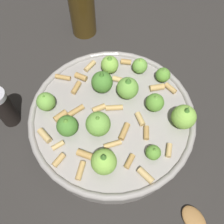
% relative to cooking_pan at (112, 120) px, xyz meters
% --- Properties ---
extents(ground_plane, '(2.40, 2.40, 0.00)m').
position_rel_cooking_pan_xyz_m(ground_plane, '(-0.00, 0.00, -0.04)').
color(ground_plane, '#2D2B28').
extents(cooking_pan, '(0.32, 0.32, 0.12)m').
position_rel_cooking_pan_xyz_m(cooking_pan, '(0.00, 0.00, 0.00)').
color(cooking_pan, '#9E9993').
rests_on(cooking_pan, ground).
extents(pepper_shaker, '(0.04, 0.04, 0.10)m').
position_rel_cooking_pan_xyz_m(pepper_shaker, '(0.09, 0.20, 0.01)').
color(pepper_shaker, black).
rests_on(pepper_shaker, ground).
extents(olive_oil_bottle, '(0.07, 0.07, 0.23)m').
position_rel_cooking_pan_xyz_m(olive_oil_bottle, '(0.31, -0.02, 0.05)').
color(olive_oil_bottle, '#4C3814').
rests_on(olive_oil_bottle, ground).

